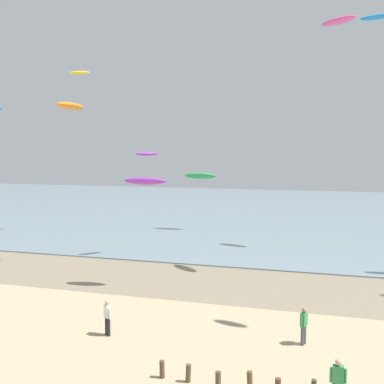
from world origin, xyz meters
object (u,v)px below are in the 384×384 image
(kite_aloft_1, at_px, (378,17))
(kite_aloft_9, at_px, (147,154))
(kite_aloft_4, at_px, (200,176))
(kite_aloft_6, at_px, (70,106))
(person_left_flank, at_px, (338,381))
(kite_aloft_7, at_px, (338,21))
(kite_aloft_11, at_px, (79,73))
(person_nearest_camera, at_px, (108,317))
(person_trailing_behind, at_px, (304,325))
(kite_aloft_2, at_px, (145,181))

(kite_aloft_1, bearing_deg, kite_aloft_9, 38.29)
(kite_aloft_4, relative_size, kite_aloft_6, 1.09)
(person_left_flank, height_order, kite_aloft_7, kite_aloft_7)
(kite_aloft_7, distance_m, kite_aloft_11, 27.62)
(kite_aloft_7, bearing_deg, person_left_flank, 126.72)
(kite_aloft_11, bearing_deg, kite_aloft_9, 130.46)
(kite_aloft_7, height_order, kite_aloft_9, kite_aloft_7)
(person_left_flank, relative_size, kite_aloft_9, 0.86)
(person_nearest_camera, xyz_separation_m, kite_aloft_6, (-8.13, 10.70, 11.17))
(kite_aloft_1, height_order, kite_aloft_11, kite_aloft_1)
(person_nearest_camera, bearing_deg, person_left_flank, -17.97)
(kite_aloft_9, xyz_separation_m, kite_aloft_11, (-11.06, 8.78, 8.48))
(person_trailing_behind, xyz_separation_m, kite_aloft_9, (-13.12, 14.06, 7.67))
(kite_aloft_1, bearing_deg, kite_aloft_4, -3.18)
(person_left_flank, bearing_deg, kite_aloft_4, 112.63)
(person_trailing_behind, distance_m, kite_aloft_2, 13.33)
(person_nearest_camera, distance_m, kite_aloft_4, 29.54)
(person_trailing_behind, xyz_separation_m, kite_aloft_6, (-17.18, 9.19, 11.17))
(person_nearest_camera, xyz_separation_m, kite_aloft_2, (-1.10, 7.75, 5.97))
(person_nearest_camera, bearing_deg, kite_aloft_1, 58.89)
(kite_aloft_1, bearing_deg, kite_aloft_11, 13.13)
(kite_aloft_2, distance_m, kite_aloft_9, 8.54)
(person_nearest_camera, xyz_separation_m, kite_aloft_4, (-3.09, 28.92, 5.18))
(person_trailing_behind, xyz_separation_m, kite_aloft_1, (4.92, 21.63, 19.23))
(person_nearest_camera, bearing_deg, kite_aloft_11, 121.85)
(kite_aloft_7, distance_m, kite_aloft_9, 17.25)
(kite_aloft_4, bearing_deg, kite_aloft_6, -108.04)
(kite_aloft_4, bearing_deg, kite_aloft_7, -49.79)
(kite_aloft_11, bearing_deg, person_left_flank, 121.52)
(kite_aloft_1, relative_size, kite_aloft_4, 0.82)
(kite_aloft_2, xyz_separation_m, kite_aloft_9, (-2.97, 7.82, 1.69))
(kite_aloft_1, distance_m, kite_aloft_2, 25.29)
(person_nearest_camera, distance_m, kite_aloft_9, 17.83)
(person_trailing_behind, relative_size, kite_aloft_6, 0.53)
(kite_aloft_1, bearing_deg, kite_aloft_7, 84.58)
(kite_aloft_6, height_order, kite_aloft_7, kite_aloft_7)
(person_nearest_camera, distance_m, kite_aloft_11, 32.91)
(kite_aloft_1, bearing_deg, person_trailing_behind, 92.72)
(person_left_flank, xyz_separation_m, kite_aloft_4, (-13.45, 32.28, 5.18))
(kite_aloft_9, bearing_deg, kite_aloft_2, 65.94)
(kite_aloft_2, distance_m, kite_aloft_6, 9.23)
(kite_aloft_2, distance_m, kite_aloft_11, 24.01)
(kite_aloft_7, bearing_deg, kite_aloft_6, 47.89)
(person_nearest_camera, relative_size, kite_aloft_1, 0.60)
(person_trailing_behind, relative_size, kite_aloft_9, 0.86)
(person_trailing_behind, bearing_deg, kite_aloft_11, 136.63)
(kite_aloft_7, bearing_deg, kite_aloft_4, -9.92)
(person_trailing_behind, distance_m, kite_aloft_11, 36.98)
(kite_aloft_2, bearing_deg, kite_aloft_4, -90.65)
(person_trailing_behind, relative_size, kite_aloft_7, 0.63)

